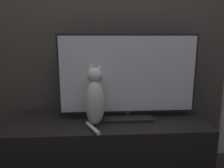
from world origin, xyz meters
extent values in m
cube|color=#47423D|center=(0.00, 1.22, 1.30)|extent=(4.80, 0.05, 2.60)
cube|color=black|center=(0.00, 0.92, 0.23)|extent=(1.51, 0.52, 0.46)
cube|color=black|center=(0.16, 0.97, 0.47)|extent=(0.39, 0.23, 0.02)
cylinder|color=black|center=(0.16, 0.97, 0.50)|extent=(0.04, 0.04, 0.04)
cube|color=black|center=(0.16, 0.98, 0.81)|extent=(1.08, 0.02, 0.62)
cube|color=white|center=(0.16, 0.97, 0.81)|extent=(1.04, 0.01, 0.58)
ellipsoid|color=silver|center=(-0.09, 0.84, 0.63)|extent=(0.16, 0.15, 0.34)
ellipsoid|color=black|center=(-0.08, 0.88, 0.61)|extent=(0.08, 0.06, 0.18)
sphere|color=silver|center=(-0.09, 0.86, 0.83)|extent=(0.13, 0.13, 0.11)
cone|color=silver|center=(-0.12, 0.87, 0.89)|extent=(0.04, 0.04, 0.04)
cone|color=silver|center=(-0.06, 0.85, 0.89)|extent=(0.04, 0.04, 0.04)
cylinder|color=silver|center=(-0.11, 0.74, 0.48)|extent=(0.11, 0.19, 0.03)
camera|label=1|loc=(-0.07, -0.67, 1.10)|focal=35.00mm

